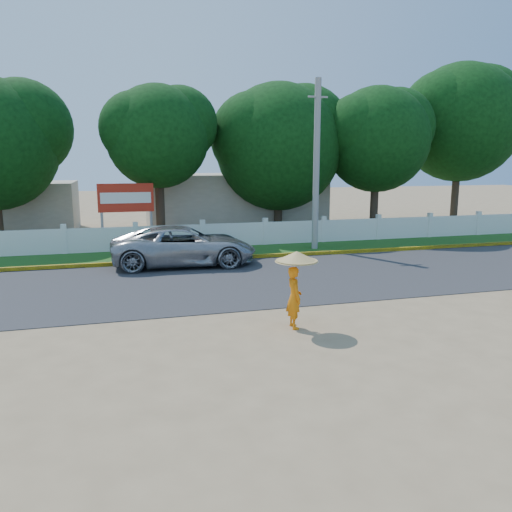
{
  "coord_description": "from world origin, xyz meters",
  "views": [
    {
      "loc": [
        -3.71,
        -11.38,
        3.94
      ],
      "look_at": [
        0.0,
        2.0,
        1.3
      ],
      "focal_mm": 35.0,
      "sensor_mm": 36.0,
      "label": 1
    }
  ],
  "objects_px": {
    "monk_with_parasol": "(295,278)",
    "billboard": "(126,201)",
    "utility_pole": "(316,166)",
    "vehicle": "(184,246)"
  },
  "relations": [
    {
      "from": "monk_with_parasol",
      "to": "billboard",
      "type": "height_order",
      "value": "billboard"
    },
    {
      "from": "vehicle",
      "to": "billboard",
      "type": "xyz_separation_m",
      "value": [
        -2.01,
        4.8,
        1.38
      ]
    },
    {
      "from": "vehicle",
      "to": "billboard",
      "type": "bearing_deg",
      "value": 26.3
    },
    {
      "from": "utility_pole",
      "to": "monk_with_parasol",
      "type": "relative_size",
      "value": 4.0
    },
    {
      "from": "monk_with_parasol",
      "to": "billboard",
      "type": "relative_size",
      "value": 0.63
    },
    {
      "from": "utility_pole",
      "to": "billboard",
      "type": "distance_m",
      "value": 8.8
    },
    {
      "from": "monk_with_parasol",
      "to": "billboard",
      "type": "distance_m",
      "value": 13.38
    },
    {
      "from": "vehicle",
      "to": "billboard",
      "type": "relative_size",
      "value": 1.85
    },
    {
      "from": "utility_pole",
      "to": "vehicle",
      "type": "height_order",
      "value": "utility_pole"
    },
    {
      "from": "vehicle",
      "to": "monk_with_parasol",
      "type": "relative_size",
      "value": 2.92
    }
  ]
}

